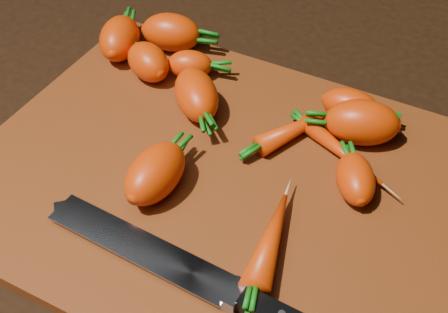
% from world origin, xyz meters
% --- Properties ---
extents(ground, '(2.00, 2.00, 0.01)m').
position_xyz_m(ground, '(0.00, 0.00, -0.01)').
color(ground, black).
extents(cutting_board, '(0.50, 0.40, 0.01)m').
position_xyz_m(cutting_board, '(0.00, 0.00, 0.01)').
color(cutting_board, brown).
rests_on(cutting_board, ground).
extents(carrot_0, '(0.08, 0.06, 0.05)m').
position_xyz_m(carrot_0, '(-0.16, 0.17, 0.04)').
color(carrot_0, '#C63306').
rests_on(carrot_0, cutting_board).
extents(carrot_1, '(0.08, 0.07, 0.04)m').
position_xyz_m(carrot_1, '(-0.15, 0.11, 0.03)').
color(carrot_1, '#C63306').
rests_on(carrot_1, cutting_board).
extents(carrot_2, '(0.09, 0.09, 0.05)m').
position_xyz_m(carrot_2, '(-0.07, 0.08, 0.04)').
color(carrot_2, '#C63306').
rests_on(carrot_2, cutting_board).
extents(carrot_3, '(0.05, 0.08, 0.05)m').
position_xyz_m(carrot_3, '(-0.05, -0.05, 0.04)').
color(carrot_3, '#C63306').
rests_on(carrot_3, cutting_board).
extents(carrot_4, '(0.09, 0.07, 0.05)m').
position_xyz_m(carrot_4, '(0.11, 0.12, 0.04)').
color(carrot_4, '#C63306').
rests_on(carrot_4, cutting_board).
extents(carrot_5, '(0.06, 0.05, 0.03)m').
position_xyz_m(carrot_5, '(-0.11, 0.13, 0.03)').
color(carrot_5, '#C63306').
rests_on(carrot_5, cutting_board).
extents(carrot_6, '(0.06, 0.07, 0.04)m').
position_xyz_m(carrot_6, '(0.13, 0.04, 0.03)').
color(carrot_6, '#C63306').
rests_on(carrot_6, cutting_board).
extents(carrot_7, '(0.07, 0.11, 0.02)m').
position_xyz_m(carrot_7, '(0.05, 0.10, 0.02)').
color(carrot_7, '#C63306').
rests_on(carrot_7, cutting_board).
extents(carrot_8, '(0.11, 0.07, 0.02)m').
position_xyz_m(carrot_8, '(0.10, 0.08, 0.02)').
color(carrot_8, '#C63306').
rests_on(carrot_8, cutting_board).
extents(carrot_9, '(0.05, 0.11, 0.03)m').
position_xyz_m(carrot_9, '(0.09, -0.06, 0.03)').
color(carrot_9, '#C63306').
rests_on(carrot_9, cutting_board).
extents(carrot_10, '(0.07, 0.09, 0.05)m').
position_xyz_m(carrot_10, '(-0.21, 0.13, 0.04)').
color(carrot_10, '#C63306').
rests_on(carrot_10, cutting_board).
extents(carrot_11, '(0.07, 0.04, 0.04)m').
position_xyz_m(carrot_11, '(0.09, 0.15, 0.03)').
color(carrot_11, '#C63306').
rests_on(carrot_11, cutting_board).
extents(knife, '(0.31, 0.04, 0.02)m').
position_xyz_m(knife, '(0.00, -0.12, 0.02)').
color(knife, gray).
rests_on(knife, cutting_board).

